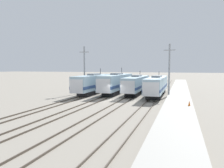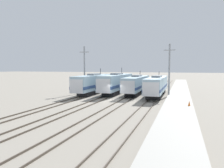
% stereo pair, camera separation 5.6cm
% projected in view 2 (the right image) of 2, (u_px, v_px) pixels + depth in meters
% --- Properties ---
extents(ground_plane, '(400.00, 400.00, 0.00)m').
position_uv_depth(ground_plane, '(113.00, 100.00, 37.05)').
color(ground_plane, gray).
extents(rail_pair_far_left, '(1.51, 120.00, 0.15)m').
position_uv_depth(rail_pair_far_left, '(79.00, 98.00, 39.01)').
color(rail_pair_far_left, '#4C4238').
rests_on(rail_pair_far_left, ground_plane).
extents(rail_pair_center_left, '(1.51, 120.00, 0.15)m').
position_uv_depth(rail_pair_center_left, '(102.00, 99.00, 37.70)').
color(rail_pair_center_left, '#4C4238').
rests_on(rail_pair_center_left, ground_plane).
extents(rail_pair_center_right, '(1.51, 120.00, 0.15)m').
position_uv_depth(rail_pair_center_right, '(126.00, 100.00, 36.39)').
color(rail_pair_center_right, '#4C4238').
rests_on(rail_pair_center_right, ground_plane).
extents(rail_pair_far_right, '(1.51, 120.00, 0.15)m').
position_uv_depth(rail_pair_far_right, '(151.00, 101.00, 35.08)').
color(rail_pair_far_right, '#4C4238').
rests_on(rail_pair_far_right, ground_plane).
extents(locomotive_far_left, '(2.74, 16.48, 5.25)m').
position_uv_depth(locomotive_far_left, '(93.00, 83.00, 45.08)').
color(locomotive_far_left, '#232326').
rests_on(locomotive_far_left, ground_plane).
extents(locomotive_center_left, '(2.91, 17.22, 5.44)m').
position_uv_depth(locomotive_center_left, '(116.00, 83.00, 45.94)').
color(locomotive_center_left, '#232326').
rests_on(locomotive_center_left, ground_plane).
extents(locomotive_center_right, '(2.78, 16.20, 4.74)m').
position_uv_depth(locomotive_center_right, '(136.00, 84.00, 44.62)').
color(locomotive_center_right, '#232326').
rests_on(locomotive_center_right, ground_plane).
extents(locomotive_far_right, '(2.87, 17.30, 4.64)m').
position_uv_depth(locomotive_far_right, '(157.00, 85.00, 41.64)').
color(locomotive_far_right, '#232326').
rests_on(locomotive_far_right, ground_plane).
extents(catenary_tower_left, '(2.15, 0.32, 9.91)m').
position_uv_depth(catenary_tower_left, '(84.00, 69.00, 46.58)').
color(catenary_tower_left, gray).
rests_on(catenary_tower_left, ground_plane).
extents(catenary_tower_right, '(2.15, 0.32, 9.91)m').
position_uv_depth(catenary_tower_right, '(169.00, 69.00, 41.21)').
color(catenary_tower_right, gray).
rests_on(catenary_tower_right, ground_plane).
extents(platform, '(4.00, 120.00, 0.35)m').
position_uv_depth(platform, '(178.00, 102.00, 33.81)').
color(platform, '#A8A59E').
rests_on(platform, ground_plane).
extents(traffic_cone, '(0.31, 0.31, 0.68)m').
position_uv_depth(traffic_cone, '(189.00, 103.00, 29.19)').
color(traffic_cone, orange).
rests_on(traffic_cone, platform).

